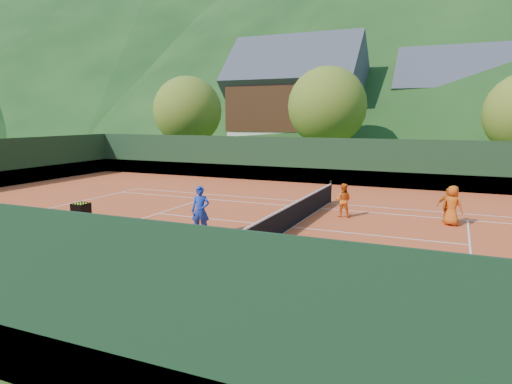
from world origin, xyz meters
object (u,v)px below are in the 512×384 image
at_px(student_a, 343,200).
at_px(chalet_left, 297,104).
at_px(tennis_net, 292,215).
at_px(coach, 200,211).
at_px(student_c, 452,206).
at_px(student_b, 448,206).
at_px(ball_hopper, 81,210).
at_px(chalet_mid, 461,110).

xyz_separation_m(student_a, chalet_left, (-11.40, 27.32, 4.89)).
bearing_deg(student_a, tennis_net, 58.63).
bearing_deg(chalet_left, coach, -77.31).
bearing_deg(coach, student_c, 13.56).
bearing_deg(student_b, chalet_left, -66.49).
height_order(coach, chalet_left, chalet_left).
bearing_deg(coach, student_a, 33.01).
distance_m(student_b, student_c, 0.39).
height_order(student_c, chalet_left, chalet_left).
bearing_deg(tennis_net, ball_hopper, -155.01).
xyz_separation_m(coach, tennis_net, (2.67, 2.53, -0.41)).
bearing_deg(chalet_left, student_c, -59.85).
bearing_deg(student_b, coach, 27.96).
bearing_deg(chalet_mid, tennis_net, -100.01).
distance_m(student_a, chalet_left, 30.00).
bearing_deg(student_a, student_c, 178.50).
xyz_separation_m(chalet_left, chalet_mid, (16.00, 4.00, -0.66)).
height_order(student_c, chalet_mid, chalet_mid).
xyz_separation_m(student_a, ball_hopper, (-8.89, -6.17, 0.01)).
bearing_deg(coach, student_b, 15.71).
xyz_separation_m(ball_hopper, chalet_left, (-2.52, 33.49, 4.88)).
bearing_deg(student_c, student_a, 25.77).
bearing_deg(chalet_mid, ball_hopper, -109.78).
bearing_deg(ball_hopper, tennis_net, 24.99).
bearing_deg(coach, tennis_net, 24.47).
distance_m(student_c, chalet_mid, 31.42).
bearing_deg(student_c, tennis_net, 49.84).
relative_size(chalet_left, chalet_mid, 1.09).
bearing_deg(ball_hopper, student_c, 25.58).
xyz_separation_m(student_b, student_c, (0.16, -0.35, 0.08)).
height_order(student_a, chalet_mid, chalet_mid).
distance_m(student_c, chalet_left, 31.76).
bearing_deg(chalet_mid, coach, -103.36).
bearing_deg(chalet_left, tennis_net, -71.57).
bearing_deg(ball_hopper, chalet_mid, 70.22).
bearing_deg(chalet_left, ball_hopper, -85.70).
bearing_deg(tennis_net, chalet_mid, 79.99).
bearing_deg(tennis_net, student_c, 26.33).
relative_size(ball_hopper, chalet_left, 0.07).
relative_size(student_a, ball_hopper, 1.47).
bearing_deg(chalet_mid, chalet_left, -165.96).
bearing_deg(chalet_left, chalet_mid, 14.04).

